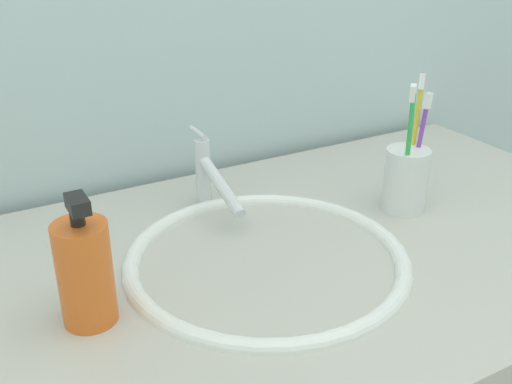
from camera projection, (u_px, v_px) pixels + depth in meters
sink_basin at (267, 279)px, 0.83m from camera, size 0.39×0.39×0.09m
faucet at (210, 176)px, 0.93m from camera, size 0.02×0.17×0.12m
toothbrush_cup at (405, 180)px, 0.93m from camera, size 0.07×0.07×0.10m
toothbrush_green at (409, 143)px, 0.88m from camera, size 0.04×0.03×0.21m
toothbrush_yellow at (415, 132)px, 0.93m from camera, size 0.04×0.04×0.20m
toothbrush_purple at (419, 143)px, 0.92m from camera, size 0.03×0.02×0.18m
soap_dispenser at (85, 272)px, 0.67m from camera, size 0.06×0.06×0.16m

